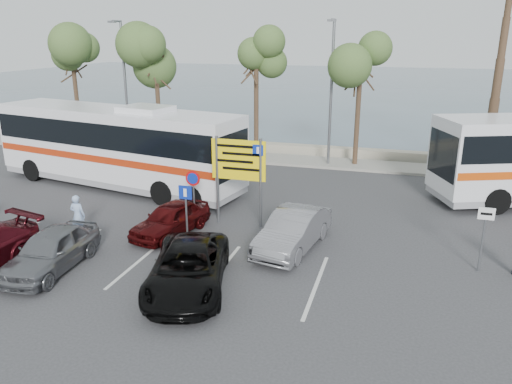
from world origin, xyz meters
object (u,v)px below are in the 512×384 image
(direction_sign, at_px, (239,167))
(car_silver_a, at_px, (51,250))
(street_lamp_left, at_px, (124,80))
(car_silver_b, at_px, (293,231))
(car_red, at_px, (171,219))
(pedestrian_near, at_px, (78,216))
(suv_black, at_px, (188,268))
(street_lamp_right, at_px, (331,86))
(coach_bus_left, at_px, (117,149))

(direction_sign, bearing_deg, car_silver_a, -129.59)
(street_lamp_left, height_order, car_silver_b, street_lamp_left)
(direction_sign, relative_size, car_silver_b, 0.85)
(car_silver_b, bearing_deg, street_lamp_left, 148.38)
(car_silver_a, xyz_separation_m, car_red, (2.40, 3.87, -0.06))
(street_lamp_left, bearing_deg, direction_sign, -43.17)
(car_silver_b, distance_m, pedestrian_near, 8.19)
(car_silver_b, relative_size, pedestrian_near, 2.61)
(street_lamp_left, xyz_separation_m, suv_black, (11.20, -15.78, -3.94))
(car_red, bearing_deg, car_silver_a, -108.07)
(pedestrian_near, bearing_deg, car_silver_a, 104.44)
(street_lamp_right, xyz_separation_m, coach_bus_left, (-9.50, -7.02, -2.66))
(car_silver_a, xyz_separation_m, car_silver_b, (7.20, 3.87, 0.02))
(street_lamp_left, bearing_deg, car_silver_a, -68.06)
(suv_black, distance_m, pedestrian_near, 6.28)
(direction_sign, relative_size, coach_bus_left, 0.26)
(suv_black, relative_size, car_silver_b, 1.12)
(street_lamp_right, relative_size, car_silver_a, 1.99)
(car_silver_b, bearing_deg, suv_black, -112.71)
(street_lamp_left, relative_size, suv_black, 1.68)
(coach_bus_left, xyz_separation_m, car_silver_a, (2.90, -8.87, -1.25))
(car_silver_a, relative_size, car_silver_b, 0.95)
(street_lamp_left, distance_m, car_silver_a, 17.57)
(street_lamp_left, distance_m, street_lamp_right, 13.00)
(street_lamp_right, xyz_separation_m, car_silver_b, (0.60, -12.02, -3.90))
(street_lamp_right, distance_m, car_red, 13.34)
(car_red, distance_m, pedestrian_near, 3.50)
(pedestrian_near, bearing_deg, car_silver_b, -175.90)
(suv_black, bearing_deg, car_red, 106.93)
(direction_sign, distance_m, car_silver_a, 7.43)
(street_lamp_right, distance_m, direction_sign, 10.73)
(coach_bus_left, xyz_separation_m, pedestrian_near, (1.99, -6.14, -1.12))
(car_silver_b, bearing_deg, car_silver_a, -141.89)
(car_red, distance_m, suv_black, 4.46)
(coach_bus_left, bearing_deg, street_lamp_right, 36.46)
(pedestrian_near, bearing_deg, car_red, -164.85)
(car_red, distance_m, car_silver_b, 4.80)
(street_lamp_right, distance_m, pedestrian_near, 15.62)
(coach_bus_left, relative_size, pedestrian_near, 8.41)
(car_red, bearing_deg, pedestrian_near, -147.19)
(street_lamp_right, height_order, direction_sign, street_lamp_right)
(street_lamp_right, distance_m, suv_black, 16.36)
(car_red, bearing_deg, coach_bus_left, 150.40)
(car_red, relative_size, car_silver_b, 0.86)
(street_lamp_left, height_order, car_silver_a, street_lamp_left)
(street_lamp_left, xyz_separation_m, car_red, (8.80, -12.02, -3.98))
(street_lamp_right, height_order, coach_bus_left, street_lamp_right)
(street_lamp_right, bearing_deg, suv_black, -96.51)
(street_lamp_left, relative_size, coach_bus_left, 0.58)
(street_lamp_left, relative_size, street_lamp_right, 1.00)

